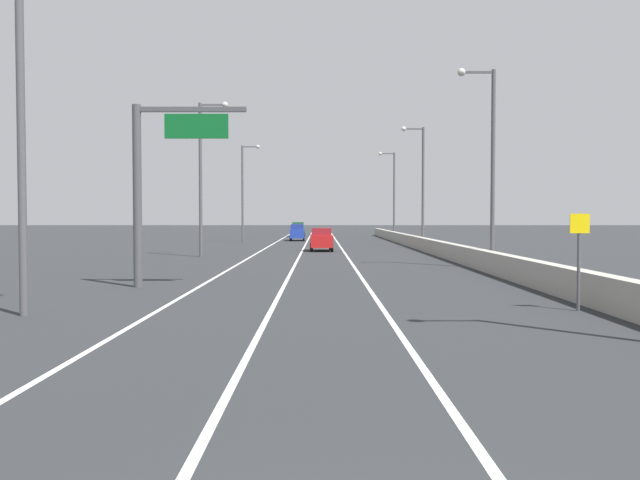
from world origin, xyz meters
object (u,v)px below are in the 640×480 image
Objects in this scene: lamp_post_right_third at (418,179)px; car_green_1 at (296,229)px; lamp_post_left_near at (26,98)px; car_blue_0 at (295,232)px; lamp_post_right_fourth at (390,190)px; speed_advisory_sign at (576,254)px; lamp_post_left_far at (242,187)px; lamp_post_left_mid at (201,169)px; lamp_post_right_second at (486,155)px; car_red_2 at (319,239)px; overhead_sign_gantry at (153,172)px.

lamp_post_right_third is 2.52× the size of car_green_1.
lamp_post_left_near reaches higher than car_blue_0.
car_blue_0 is (-12.01, -4.57, -5.35)m from lamp_post_right_fourth.
lamp_post_left_near is at bearing -93.94° from car_green_1.
lamp_post_right_third is at bearing 88.22° from speed_advisory_sign.
lamp_post_right_third is 2.54× the size of car_blue_0.
lamp_post_right_fourth is 19.78m from lamp_post_left_far.
speed_advisory_sign reaches higher than car_green_1.
lamp_post_right_third is 1.00× the size of lamp_post_left_mid.
car_green_1 is (-12.62, 58.97, -5.30)m from lamp_post_right_second.
car_green_1 is at bearing 91.49° from car_blue_0.
speed_advisory_sign is 0.27× the size of lamp_post_right_second.
car_blue_0 is at bearing 96.78° from car_red_2.
lamp_post_left_near is 38.10m from car_red_2.
lamp_post_right_third and lamp_post_right_fourth have the same top height.
lamp_post_left_mid is at bearing -96.18° from car_green_1.
overhead_sign_gantry is 0.67× the size of lamp_post_right_fourth.
car_blue_0 reaches higher than car_red_2.
lamp_post_right_second is at bearing -74.18° from car_blue_0.
car_green_1 is (5.28, 76.78, -5.30)m from lamp_post_left_near.
lamp_post_right_second is 43.33m from lamp_post_left_far.
lamp_post_left_mid is 28.58m from lamp_post_left_far.
lamp_post_left_mid is 1.00× the size of lamp_post_left_far.
lamp_post_right_second is 23.82m from lamp_post_right_third.
lamp_post_left_near is 2.73× the size of car_red_2.
lamp_post_left_mid is at bearing 148.90° from lamp_post_right_second.
overhead_sign_gantry is 19.07m from lamp_post_right_second.
lamp_post_right_third is 1.00× the size of lamp_post_right_fourth.
lamp_post_left_near is (-17.90, -17.81, 0.00)m from lamp_post_right_second.
lamp_post_right_fourth is at bearing 64.42° from lamp_post_left_mid.
lamp_post_left_mid reaches higher than speed_advisory_sign.
car_red_2 is (6.88, 28.82, -3.75)m from overhead_sign_gantry.
lamp_post_left_near is 1.00× the size of lamp_post_left_mid.
lamp_post_right_fourth and lamp_post_left_near have the same top height.
overhead_sign_gantry is 69.07m from car_green_1.
car_blue_0 is at bearing 32.05° from lamp_post_left_far.
car_red_2 is (-9.13, -4.90, -5.37)m from lamp_post_right_third.
overhead_sign_gantry is at bearing -115.40° from lamp_post_right_third.
lamp_post_left_far is at bearing 113.35° from car_red_2.
lamp_post_left_mid is 2.54× the size of car_blue_0.
lamp_post_left_near reaches higher than speed_advisory_sign.
overhead_sign_gantry is at bearing -148.58° from lamp_post_right_second.
car_red_2 is at bearing -85.31° from car_green_1.
car_green_1 is (-12.41, 35.15, -5.30)m from lamp_post_right_third.
lamp_post_right_fourth is at bearing -42.38° from car_green_1.
lamp_post_right_third is 1.00× the size of lamp_post_left_far.
lamp_post_right_second is at bearing -31.10° from lamp_post_left_mid.
speed_advisory_sign is at bearing -59.30° from lamp_post_left_mid.
overhead_sign_gantry reaches higher than car_blue_0.
car_blue_0 is at bearing 85.67° from overhead_sign_gantry.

